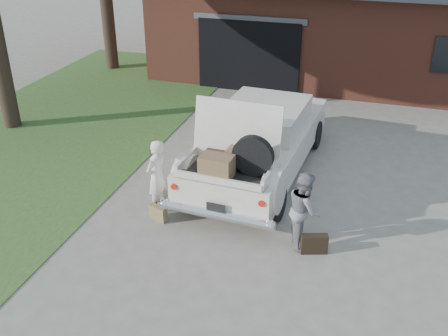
% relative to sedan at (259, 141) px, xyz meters
% --- Properties ---
extents(ground, '(90.00, 90.00, 0.00)m').
position_rel_sedan_xyz_m(ground, '(-0.16, -2.63, -0.77)').
color(ground, gray).
rests_on(ground, ground).
extents(grass_strip, '(6.00, 16.00, 0.02)m').
position_rel_sedan_xyz_m(grass_strip, '(-5.66, 0.37, -0.76)').
color(grass_strip, '#2D4C1E').
rests_on(grass_strip, ground).
extents(house, '(12.80, 7.80, 3.30)m').
position_rel_sedan_xyz_m(house, '(0.82, 8.85, 0.90)').
color(house, brown).
rests_on(house, ground).
extents(sedan, '(2.33, 5.35, 2.16)m').
position_rel_sedan_xyz_m(sedan, '(0.00, 0.00, 0.00)').
color(sedan, silver).
rests_on(sedan, ground).
extents(woman_left, '(0.49, 0.62, 1.49)m').
position_rel_sedan_xyz_m(woman_left, '(-1.48, -2.09, -0.03)').
color(woman_left, silver).
rests_on(woman_left, ground).
extents(woman_right, '(0.73, 0.82, 1.41)m').
position_rel_sedan_xyz_m(woman_right, '(1.40, -2.38, -0.07)').
color(woman_right, slate).
rests_on(woman_right, ground).
extents(suitcase_left, '(0.40, 0.24, 0.29)m').
position_rel_sedan_xyz_m(suitcase_left, '(-1.35, -2.43, -0.63)').
color(suitcase_left, olive).
rests_on(suitcase_left, ground).
extents(suitcase_right, '(0.48, 0.28, 0.36)m').
position_rel_sedan_xyz_m(suitcase_right, '(1.65, -2.58, -0.60)').
color(suitcase_right, black).
rests_on(suitcase_right, ground).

